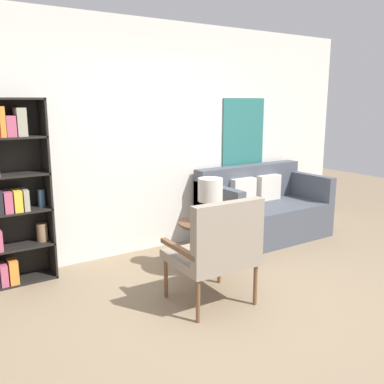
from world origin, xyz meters
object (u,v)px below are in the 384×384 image
bookshelf (2,194)px  armchair (218,246)px  table_lamp (210,195)px  couch (262,211)px  side_table (207,226)px

bookshelf → armchair: bearing=-46.9°
bookshelf → table_lamp: bookshelf is taller
couch → side_table: 1.45m
couch → table_lamp: (-1.30, -0.62, 0.49)m
bookshelf → couch: bookshelf is taller
armchair → couch: 2.11m
bookshelf → couch: bearing=-5.0°
couch → table_lamp: bearing=-154.6°
armchair → couch: (1.68, 1.26, -0.21)m
armchair → table_lamp: bearing=59.6°
side_table → table_lamp: (0.02, -0.03, 0.33)m
table_lamp → bookshelf: bearing=153.9°
side_table → armchair: bearing=-118.0°
bookshelf → table_lamp: (1.81, -0.89, -0.08)m
couch → table_lamp: size_ratio=3.66×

